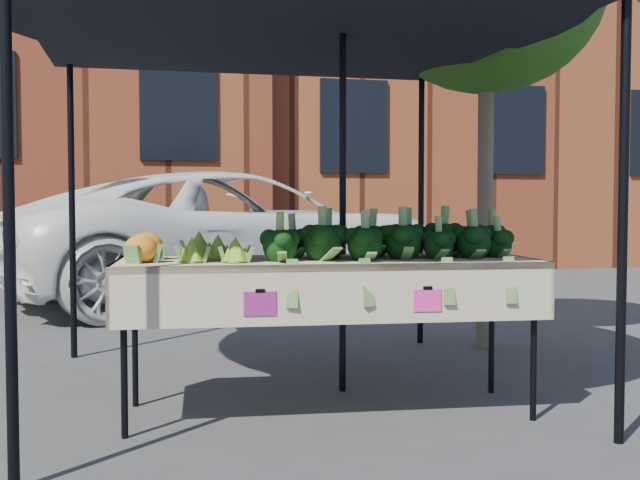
{
  "coord_description": "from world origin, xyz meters",
  "views": [
    {
      "loc": [
        -1.04,
        -4.42,
        1.22
      ],
      "look_at": [
        -0.01,
        0.09,
        1.0
      ],
      "focal_mm": 43.31,
      "sensor_mm": 36.0,
      "label": 1
    }
  ],
  "objects_px": {
    "canopy": "(287,180)",
    "vehicle": "(235,70)",
    "table": "(328,336)",
    "street_tree": "(486,124)"
  },
  "relations": [
    {
      "from": "table",
      "to": "canopy",
      "type": "bearing_deg",
      "value": 103.14
    },
    {
      "from": "vehicle",
      "to": "canopy",
      "type": "bearing_deg",
      "value": 158.25
    },
    {
      "from": "table",
      "to": "street_tree",
      "type": "xyz_separation_m",
      "value": [
        1.77,
        1.7,
        1.43
      ]
    },
    {
      "from": "table",
      "to": "vehicle",
      "type": "bearing_deg",
      "value": 89.0
    },
    {
      "from": "canopy",
      "to": "vehicle",
      "type": "height_order",
      "value": "vehicle"
    },
    {
      "from": "canopy",
      "to": "street_tree",
      "type": "distance_m",
      "value": 2.27
    },
    {
      "from": "table",
      "to": "vehicle",
      "type": "relative_size",
      "value": 0.42
    },
    {
      "from": "canopy",
      "to": "street_tree",
      "type": "relative_size",
      "value": 0.84
    },
    {
      "from": "vehicle",
      "to": "street_tree",
      "type": "bearing_deg",
      "value": -174.72
    },
    {
      "from": "canopy",
      "to": "vehicle",
      "type": "distance_m",
      "value": 5.07
    }
  ]
}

